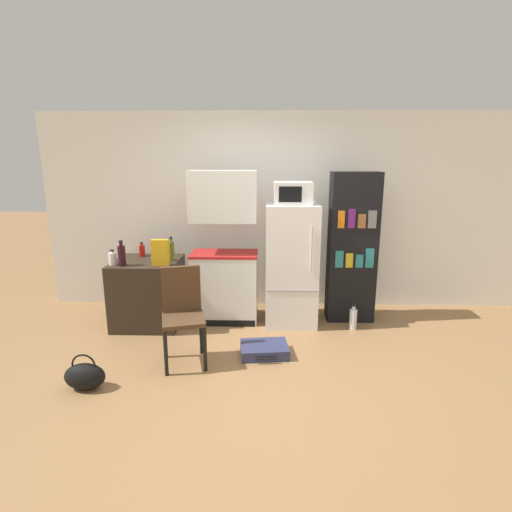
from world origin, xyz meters
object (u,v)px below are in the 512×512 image
(kitchen_hutch, at_px, (224,254))
(chair, at_px, (182,307))
(side_table, at_px, (148,292))
(refrigerator, at_px, (291,265))
(handbag, at_px, (85,376))
(bowl, at_px, (157,259))
(bookshelf, at_px, (352,248))
(water_bottle_front, at_px, (353,319))
(bottle_milk_white, at_px, (113,259))
(bottle_ketchup_red, at_px, (142,250))
(cereal_box, at_px, (160,253))
(suitcase_large_flat, at_px, (264,350))
(bottle_olive_oil, at_px, (172,251))
(bottle_wine_dark, at_px, (122,255))
(microwave, at_px, (293,193))

(kitchen_hutch, relative_size, chair, 1.94)
(side_table, height_order, refrigerator, refrigerator)
(side_table, distance_m, handbag, 1.51)
(bowl, bearing_deg, bookshelf, 4.93)
(chair, height_order, water_bottle_front, chair)
(bottle_milk_white, height_order, bottle_ketchup_red, same)
(bottle_ketchup_red, height_order, cereal_box, cereal_box)
(cereal_box, height_order, suitcase_large_flat, cereal_box)
(side_table, height_order, chair, chair)
(bottle_olive_oil, bearing_deg, bowl, -178.71)
(bottle_wine_dark, relative_size, cereal_box, 0.98)
(handbag, bearing_deg, bowl, 79.49)
(bottle_ketchup_red, distance_m, bowl, 0.33)
(bottle_ketchup_red, bearing_deg, bottle_wine_dark, -100.26)
(bottle_milk_white, xyz_separation_m, bottle_wine_dark, (0.12, -0.04, 0.05))
(kitchen_hutch, height_order, water_bottle_front, kitchen_hutch)
(bottle_ketchup_red, relative_size, bowl, 1.32)
(refrigerator, xyz_separation_m, bottle_ketchup_red, (-1.86, 0.14, 0.14))
(bookshelf, distance_m, suitcase_large_flat, 1.71)
(bookshelf, height_order, bowl, bookshelf)
(bookshelf, relative_size, bottle_wine_dark, 6.23)
(bottle_olive_oil, bearing_deg, water_bottle_front, -3.57)
(bottle_milk_white, relative_size, bottle_wine_dark, 0.60)
(handbag, bearing_deg, water_bottle_front, 27.33)
(bowl, bearing_deg, cereal_box, -65.06)
(refrigerator, distance_m, bottle_olive_oil, 1.45)
(refrigerator, height_order, bowl, refrigerator)
(microwave, xyz_separation_m, bottle_wine_dark, (-1.94, -0.33, -0.68))
(bottle_wine_dark, bearing_deg, bottle_milk_white, 163.91)
(side_table, height_order, cereal_box, cereal_box)
(bookshelf, bearing_deg, bottle_wine_dark, -170.31)
(bookshelf, xyz_separation_m, suitcase_large_flat, (-1.07, -1.02, -0.86))
(bottle_milk_white, height_order, bowl, bottle_milk_white)
(kitchen_hutch, height_order, cereal_box, kitchen_hutch)
(chair, bearing_deg, bottle_olive_oil, 93.33)
(refrigerator, relative_size, suitcase_large_flat, 2.83)
(bottle_olive_oil, xyz_separation_m, water_bottle_front, (2.17, -0.14, -0.79))
(refrigerator, bearing_deg, bottle_milk_white, -171.87)
(side_table, distance_m, water_bottle_front, 2.50)
(water_bottle_front, bearing_deg, handbag, -152.67)
(bottle_milk_white, height_order, bottle_olive_oil, bottle_olive_oil)
(water_bottle_front, bearing_deg, microwave, 164.50)
(bottle_ketchup_red, relative_size, suitcase_large_flat, 0.34)
(bowl, xyz_separation_m, chair, (0.49, -0.93, -0.25))
(kitchen_hutch, relative_size, bottle_wine_dark, 6.28)
(kitchen_hutch, height_order, bottle_milk_white, kitchen_hutch)
(bookshelf, xyz_separation_m, bowl, (-2.37, -0.20, -0.10))
(side_table, xyz_separation_m, bottle_wine_dark, (-0.20, -0.24, 0.52))
(cereal_box, height_order, handbag, cereal_box)
(handbag, bearing_deg, bookshelf, 32.67)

